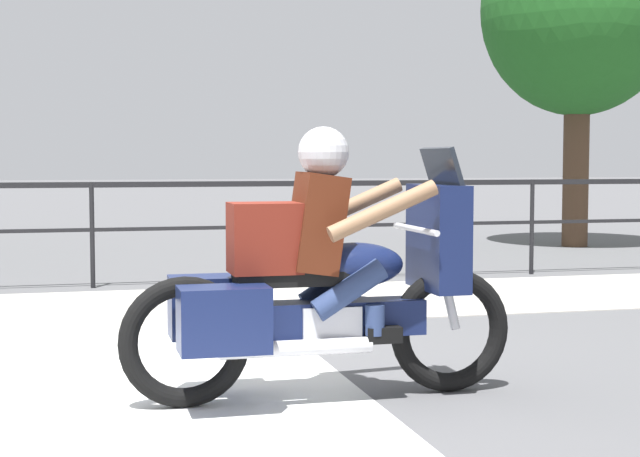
# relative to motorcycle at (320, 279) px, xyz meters

# --- Properties ---
(ground_plane) EXTENTS (120.00, 120.00, 0.00)m
(ground_plane) POSITION_rel_motorcycle_xyz_m (-1.16, 0.34, -0.69)
(ground_plane) COLOR #565659
(sidewalk_band) EXTENTS (44.00, 2.40, 0.01)m
(sidewalk_band) POSITION_rel_motorcycle_xyz_m (-1.16, 3.74, -0.69)
(sidewalk_band) COLOR #B7B2A8
(sidewalk_band) RESTS_ON ground
(crosswalk_band) EXTENTS (2.78, 6.00, 0.01)m
(crosswalk_band) POSITION_rel_motorcycle_xyz_m (-1.10, 0.14, -0.69)
(crosswalk_band) COLOR silver
(crosswalk_band) RESTS_ON ground
(fence_railing) EXTENTS (36.00, 0.05, 1.13)m
(fence_railing) POSITION_rel_motorcycle_xyz_m (-1.16, 5.29, 0.20)
(fence_railing) COLOR black
(fence_railing) RESTS_ON ground
(motorcycle) EXTENTS (2.29, 0.76, 1.56)m
(motorcycle) POSITION_rel_motorcycle_xyz_m (0.00, 0.00, 0.00)
(motorcycle) COLOR black
(motorcycle) RESTS_ON ground
(tree_behind_sign) EXTENTS (3.01, 3.01, 5.36)m
(tree_behind_sign) POSITION_rel_motorcycle_xyz_m (6.28, 8.53, 2.97)
(tree_behind_sign) COLOR #473323
(tree_behind_sign) RESTS_ON ground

